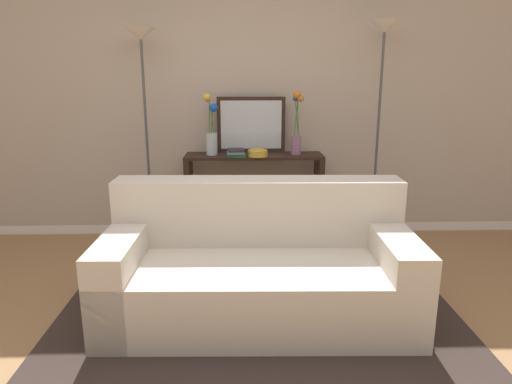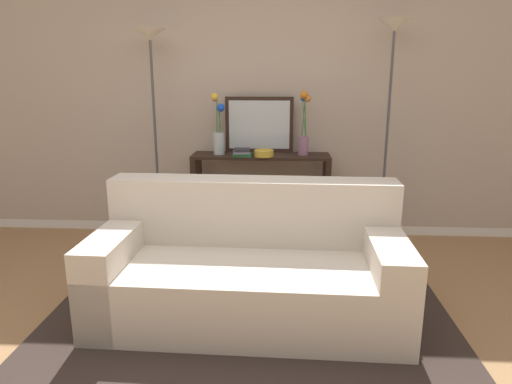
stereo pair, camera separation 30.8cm
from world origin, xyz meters
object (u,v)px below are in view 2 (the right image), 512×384
at_px(vase_tall_flowers, 219,129).
at_px(fruit_bowl, 264,153).
at_px(wall_mirror, 259,125).
at_px(floor_lamp_right, 391,72).
at_px(book_row_under_console, 225,234).
at_px(floor_lamp_left, 152,78).
at_px(console_table, 261,183).
at_px(couch, 250,271).
at_px(vase_short_flowers, 304,129).
at_px(book_stack, 242,153).

xyz_separation_m(vase_tall_flowers, fruit_bowl, (0.42, -0.10, -0.20)).
bearing_deg(wall_mirror, floor_lamp_right, -10.36).
bearing_deg(book_row_under_console, floor_lamp_left, -173.30).
height_order(vase_tall_flowers, book_row_under_console, vase_tall_flowers).
distance_m(console_table, floor_lamp_left, 1.37).
xyz_separation_m(console_table, vase_tall_flowers, (-0.39, -0.00, 0.51)).
bearing_deg(wall_mirror, book_row_under_console, -157.27).
bearing_deg(floor_lamp_right, console_table, 176.33).
bearing_deg(couch, floor_lamp_left, 125.77).
bearing_deg(console_table, fruit_bowl, -73.00).
xyz_separation_m(couch, floor_lamp_left, (-0.97, 1.34, 1.24)).
bearing_deg(book_row_under_console, console_table, 0.00).
xyz_separation_m(fruit_bowl, book_row_under_console, (-0.39, 0.10, -0.83)).
height_order(floor_lamp_left, vase_short_flowers, floor_lamp_left).
bearing_deg(floor_lamp_right, vase_tall_flowers, 177.34).
relative_size(console_table, floor_lamp_right, 0.63).
bearing_deg(book_stack, fruit_bowl, 2.54).
bearing_deg(couch, book_row_under_console, 103.87).
bearing_deg(book_row_under_console, couch, -76.13).
bearing_deg(book_stack, vase_short_flowers, 11.07).
distance_m(floor_lamp_right, vase_short_flowers, 0.90).
xyz_separation_m(console_table, vase_short_flowers, (0.40, 0.00, 0.51)).
height_order(console_table, vase_short_flowers, vase_short_flowers).
xyz_separation_m(console_table, fruit_bowl, (0.03, -0.10, 0.30)).
distance_m(console_table, floor_lamp_right, 1.52).
bearing_deg(book_stack, wall_mirror, 59.98).
bearing_deg(vase_short_flowers, floor_lamp_right, -5.63).
relative_size(vase_tall_flowers, fruit_bowl, 3.10).
bearing_deg(floor_lamp_right, wall_mirror, 169.64).
distance_m(couch, book_stack, 1.44).
bearing_deg(floor_lamp_left, vase_short_flowers, 3.04).
relative_size(floor_lamp_left, book_row_under_console, 5.76).
bearing_deg(book_stack, vase_tall_flowers, 154.42).
bearing_deg(console_table, floor_lamp_left, -175.73).
relative_size(wall_mirror, book_stack, 3.66).
height_order(vase_short_flowers, book_stack, vase_short_flowers).
distance_m(book_stack, book_row_under_console, 0.86).
relative_size(wall_mirror, vase_short_flowers, 1.10).
distance_m(console_table, book_row_under_console, 0.63).
bearing_deg(book_stack, book_row_under_console, 149.71).
bearing_deg(vase_tall_flowers, couch, -74.68).
bearing_deg(floor_lamp_left, wall_mirror, 12.56).
distance_m(floor_lamp_left, vase_tall_flowers, 0.74).
relative_size(console_table, book_row_under_console, 3.76).
bearing_deg(book_row_under_console, vase_short_flowers, 0.01).
xyz_separation_m(floor_lamp_right, fruit_bowl, (-1.10, -0.03, -0.71)).
relative_size(floor_lamp_right, wall_mirror, 3.15).
bearing_deg(wall_mirror, couch, -89.34).
distance_m(floor_lamp_right, fruit_bowl, 1.31).
relative_size(console_table, vase_tall_flowers, 2.28).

